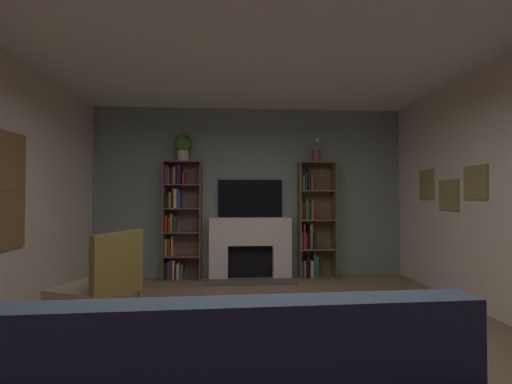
{
  "coord_description": "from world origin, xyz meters",
  "views": [
    {
      "loc": [
        -0.21,
        -2.45,
        1.32
      ],
      "look_at": [
        0.0,
        1.17,
        1.39
      ],
      "focal_mm": 22.31,
      "sensor_mm": 36.0,
      "label": 1
    }
  ],
  "objects_px": {
    "tv": "(250,198)",
    "bookshelf_right": "(312,224)",
    "coffee_table": "(235,360)",
    "potted_plant": "(183,146)",
    "fireplace": "(250,246)",
    "bookshelf_left": "(179,219)",
    "vase_with_flowers": "(316,154)",
    "armchair": "(103,283)"
  },
  "relations": [
    {
      "from": "bookshelf_left",
      "to": "potted_plant",
      "type": "relative_size",
      "value": 4.41
    },
    {
      "from": "tv",
      "to": "coffee_table",
      "type": "xyz_separation_m",
      "value": [
        -0.22,
        -3.49,
        -0.94
      ]
    },
    {
      "from": "tv",
      "to": "potted_plant",
      "type": "xyz_separation_m",
      "value": [
        -1.1,
        -0.12,
        0.85
      ]
    },
    {
      "from": "potted_plant",
      "to": "tv",
      "type": "bearing_deg",
      "value": 6.2
    },
    {
      "from": "bookshelf_left",
      "to": "vase_with_flowers",
      "type": "distance_m",
      "value": 2.52
    },
    {
      "from": "vase_with_flowers",
      "to": "coffee_table",
      "type": "relative_size",
      "value": 0.57
    },
    {
      "from": "bookshelf_left",
      "to": "coffee_table",
      "type": "height_order",
      "value": "bookshelf_left"
    },
    {
      "from": "bookshelf_right",
      "to": "potted_plant",
      "type": "bearing_deg",
      "value": -179.01
    },
    {
      "from": "tv",
      "to": "coffee_table",
      "type": "distance_m",
      "value": 3.62
    },
    {
      "from": "bookshelf_right",
      "to": "coffee_table",
      "type": "height_order",
      "value": "bookshelf_right"
    },
    {
      "from": "bookshelf_left",
      "to": "vase_with_flowers",
      "type": "height_order",
      "value": "vase_with_flowers"
    },
    {
      "from": "armchair",
      "to": "coffee_table",
      "type": "bearing_deg",
      "value": -44.87
    },
    {
      "from": "fireplace",
      "to": "potted_plant",
      "type": "bearing_deg",
      "value": -179.06
    },
    {
      "from": "tv",
      "to": "bookshelf_right",
      "type": "xyz_separation_m",
      "value": [
        1.04,
        -0.08,
        -0.43
      ]
    },
    {
      "from": "fireplace",
      "to": "potted_plant",
      "type": "height_order",
      "value": "potted_plant"
    },
    {
      "from": "bookshelf_left",
      "to": "bookshelf_right",
      "type": "height_order",
      "value": "same"
    },
    {
      "from": "coffee_table",
      "to": "potted_plant",
      "type": "bearing_deg",
      "value": 104.66
    },
    {
      "from": "tv",
      "to": "bookshelf_right",
      "type": "bearing_deg",
      "value": -4.57
    },
    {
      "from": "bookshelf_left",
      "to": "potted_plant",
      "type": "height_order",
      "value": "potted_plant"
    },
    {
      "from": "fireplace",
      "to": "coffee_table",
      "type": "height_order",
      "value": "fireplace"
    },
    {
      "from": "bookshelf_right",
      "to": "armchair",
      "type": "relative_size",
      "value": 1.92
    },
    {
      "from": "tv",
      "to": "armchair",
      "type": "distance_m",
      "value": 2.8
    },
    {
      "from": "bookshelf_left",
      "to": "bookshelf_right",
      "type": "distance_m",
      "value": 2.21
    },
    {
      "from": "coffee_table",
      "to": "fireplace",
      "type": "bearing_deg",
      "value": 86.22
    },
    {
      "from": "tv",
      "to": "vase_with_flowers",
      "type": "distance_m",
      "value": 1.33
    },
    {
      "from": "potted_plant",
      "to": "fireplace",
      "type": "bearing_deg",
      "value": 0.94
    },
    {
      "from": "tv",
      "to": "armchair",
      "type": "height_order",
      "value": "tv"
    },
    {
      "from": "bookshelf_left",
      "to": "coffee_table",
      "type": "bearing_deg",
      "value": -74.47
    },
    {
      "from": "bookshelf_left",
      "to": "vase_with_flowers",
      "type": "bearing_deg",
      "value": -1.14
    },
    {
      "from": "potted_plant",
      "to": "armchair",
      "type": "height_order",
      "value": "potted_plant"
    },
    {
      "from": "potted_plant",
      "to": "vase_with_flowers",
      "type": "distance_m",
      "value": 2.21
    },
    {
      "from": "armchair",
      "to": "bookshelf_left",
      "type": "bearing_deg",
      "value": 81.3
    },
    {
      "from": "vase_with_flowers",
      "to": "fireplace",
      "type": "bearing_deg",
      "value": 179.04
    },
    {
      "from": "bookshelf_left",
      "to": "coffee_table",
      "type": "relative_size",
      "value": 2.66
    },
    {
      "from": "potted_plant",
      "to": "armchair",
      "type": "xyz_separation_m",
      "value": [
        -0.4,
        -2.1,
        -1.67
      ]
    },
    {
      "from": "fireplace",
      "to": "vase_with_flowers",
      "type": "bearing_deg",
      "value": -0.96
    },
    {
      "from": "fireplace",
      "to": "bookshelf_left",
      "type": "height_order",
      "value": "bookshelf_left"
    },
    {
      "from": "fireplace",
      "to": "potted_plant",
      "type": "xyz_separation_m",
      "value": [
        -1.1,
        -0.02,
        1.64
      ]
    },
    {
      "from": "vase_with_flowers",
      "to": "tv",
      "type": "bearing_deg",
      "value": 173.79
    },
    {
      "from": "fireplace",
      "to": "bookshelf_right",
      "type": "distance_m",
      "value": 1.1
    },
    {
      "from": "fireplace",
      "to": "tv",
      "type": "xyz_separation_m",
      "value": [
        0.0,
        0.1,
        0.78
      ]
    },
    {
      "from": "tv",
      "to": "bookshelf_right",
      "type": "relative_size",
      "value": 0.56
    }
  ]
}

